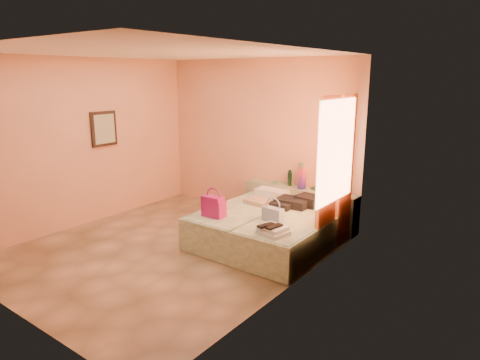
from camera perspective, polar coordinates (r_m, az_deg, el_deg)
The scene contains 16 objects.
ground at distance 6.50m, azimuth -9.20°, elevation -9.06°, with size 4.50×4.50×0.00m, color tan.
room_walls at distance 6.30m, azimuth -4.79°, elevation 7.22°, with size 4.02×4.51×2.81m.
headboard_ledge at distance 7.41m, azimuth 7.87°, elevation -3.45°, with size 2.05×0.30×0.65m, color #979F82.
bed_left at distance 6.77m, azimuth 0.71°, elevation -5.64°, with size 0.90×2.00×0.50m, color beige.
bed_right at distance 6.32m, azimuth 7.37°, elevation -7.21°, with size 0.90×2.00×0.50m, color beige.
water_bottle at distance 7.39m, azimuth 6.65°, elevation 0.23°, with size 0.07×0.07×0.26m, color #13341E.
rainbow_box at distance 7.19m, azimuth 8.27°, elevation 0.52°, with size 0.10×0.10×0.44m, color #AD156A.
small_dish at distance 7.54m, azimuth 4.92°, elevation -0.36°, with size 0.13×0.13×0.03m, color #4D8E6E.
green_book at distance 7.22m, azimuth 10.27°, elevation -1.17°, with size 0.19×0.14×0.03m, color #27482A.
flower_vase at distance 7.06m, azimuth 13.00°, elevation -0.81°, with size 0.18×0.18×0.23m, color white.
magenta_handbag at distance 6.23m, azimuth -3.53°, elevation -3.51°, with size 0.33×0.19×0.31m, color #AD156A.
khaki_garment at distance 6.87m, azimuth 2.52°, elevation -2.88°, with size 0.39×0.31×0.07m, color tan.
clothes_pile at distance 6.74m, azimuth 7.41°, elevation -2.89°, with size 0.54×0.54×0.16m, color black.
blue_handbag at distance 6.05m, azimuth 4.40°, elevation -4.60°, with size 0.30×0.13×0.19m, color #3B5A8F.
towel_stack at distance 5.58m, azimuth 4.46°, elevation -6.74°, with size 0.35×0.30×0.10m, color silver.
sandal_pair at distance 5.55m, azimuth 3.99°, elevation -6.15°, with size 0.18×0.24×0.03m, color black.
Camera 1 is at (4.36, -4.12, 2.50)m, focal length 32.00 mm.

